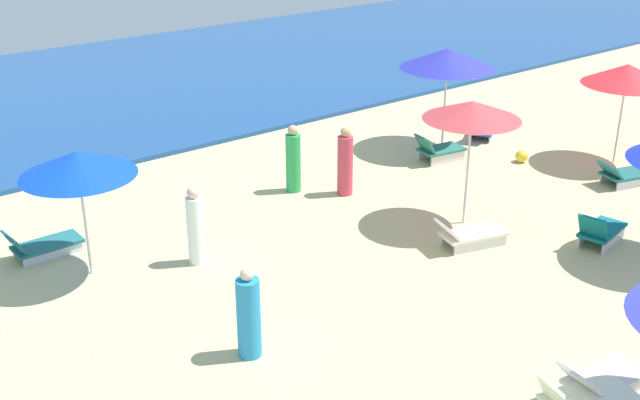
{
  "coord_description": "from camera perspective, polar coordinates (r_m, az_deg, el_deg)",
  "views": [
    {
      "loc": [
        -9.22,
        -0.75,
        7.06
      ],
      "look_at": [
        -1.03,
        9.84,
        1.21
      ],
      "focal_mm": 44.34,
      "sensor_mm": 36.0,
      "label": 1
    }
  ],
  "objects": [
    {
      "name": "beachgoer_5",
      "position": [
        17.86,
        -1.95,
        2.86
      ],
      "size": [
        0.36,
        0.36,
        1.57
      ],
      "rotation": [
        0.0,
        0.0,
        4.78
      ],
      "color": "green",
      "rests_on": "ground_plane"
    },
    {
      "name": "lounge_chair_1_0",
      "position": [
        19.69,
        21.05,
        1.73
      ],
      "size": [
        1.37,
        0.94,
        0.59
      ],
      "rotation": [
        0.0,
        0.0,
        1.3
      ],
      "color": "silver",
      "rests_on": "ground_plane"
    },
    {
      "name": "lounge_chair_5_0",
      "position": [
        16.02,
        -19.45,
        -3.09
      ],
      "size": [
        1.39,
        0.62,
        0.63
      ],
      "rotation": [
        0.0,
        0.0,
        1.58
      ],
      "color": "silver",
      "rests_on": "ground_plane"
    },
    {
      "name": "beach_ball_0",
      "position": [
        20.39,
        14.34,
        3.08
      ],
      "size": [
        0.31,
        0.31,
        0.31
      ],
      "primitive_type": "sphere",
      "color": "yellow",
      "rests_on": "ground_plane"
    },
    {
      "name": "lounge_chair_3_0",
      "position": [
        21.94,
        11.57,
        5.03
      ],
      "size": [
        1.44,
        1.26,
        0.68
      ],
      "rotation": [
        0.0,
        0.0,
        2.16
      ],
      "color": "silver",
      "rests_on": "ground_plane"
    },
    {
      "name": "umbrella_5",
      "position": [
        14.32,
        -17.11,
        2.52
      ],
      "size": [
        2.04,
        2.04,
        2.38
      ],
      "color": "silver",
      "rests_on": "ground_plane"
    },
    {
      "name": "beachgoer_3",
      "position": [
        17.68,
        1.83,
        2.66
      ],
      "size": [
        0.47,
        0.47,
        1.59
      ],
      "rotation": [
        0.0,
        0.0,
        1.09
      ],
      "color": "#D44055",
      "rests_on": "ground_plane"
    },
    {
      "name": "lounge_chair_3_1",
      "position": [
        20.03,
        8.54,
        3.59
      ],
      "size": [
        1.31,
        0.79,
        0.73
      ],
      "rotation": [
        0.0,
        0.0,
        1.42
      ],
      "color": "silver",
      "rests_on": "ground_plane"
    },
    {
      "name": "beachgoer_2",
      "position": [
        14.82,
        -8.99,
        -1.97
      ],
      "size": [
        0.38,
        0.38,
        1.55
      ],
      "rotation": [
        0.0,
        0.0,
        2.89
      ],
      "color": "white",
      "rests_on": "ground_plane"
    },
    {
      "name": "umbrella_1",
      "position": [
        20.51,
        21.29,
        8.45
      ],
      "size": [
        2.12,
        2.12,
        2.5
      ],
      "color": "silver",
      "rests_on": "ground_plane"
    },
    {
      "name": "lounge_chair_4_1",
      "position": [
        12.16,
        19.61,
        -12.12
      ],
      "size": [
        1.45,
        0.73,
        0.62
      ],
      "rotation": [
        0.0,
        0.0,
        1.48
      ],
      "color": "silver",
      "rests_on": "ground_plane"
    },
    {
      "name": "umbrella_6",
      "position": [
        15.94,
        10.93,
        6.37
      ],
      "size": [
        1.97,
        1.97,
        2.64
      ],
      "color": "silver",
      "rests_on": "ground_plane"
    },
    {
      "name": "umbrella_3",
      "position": [
        20.37,
        9.19,
        10.06
      ],
      "size": [
        2.41,
        2.41,
        2.64
      ],
      "color": "silver",
      "rests_on": "ground_plane"
    },
    {
      "name": "ocean",
      "position": [
        26.69,
        -16.28,
        7.47
      ],
      "size": [
        60.0,
        13.41,
        0.12
      ],
      "primitive_type": "cube",
      "color": "navy",
      "rests_on": "ground_plane"
    },
    {
      "name": "lounge_chair_4_0",
      "position": [
        11.7,
        18.48,
        -13.48
      ],
      "size": [
        1.49,
        0.96,
        0.66
      ],
      "rotation": [
        0.0,
        0.0,
        1.32
      ],
      "color": "silver",
      "rests_on": "ground_plane"
    },
    {
      "name": "beachgoer_1",
      "position": [
        12.07,
        -5.17,
        -8.32
      ],
      "size": [
        0.38,
        0.38,
        1.51
      ],
      "rotation": [
        0.0,
        0.0,
        0.05
      ],
      "color": "#288AC9",
      "rests_on": "ground_plane"
    },
    {
      "name": "lounge_chair_6_0",
      "position": [
        15.74,
        10.75,
        -2.48
      ],
      "size": [
        1.55,
        0.93,
        0.63
      ],
      "rotation": [
        0.0,
        0.0,
        1.29
      ],
      "color": "silver",
      "rests_on": "ground_plane"
    },
    {
      "name": "lounge_chair_7_0",
      "position": [
        16.47,
        19.57,
        -2.14
      ],
      "size": [
        1.36,
        0.81,
        0.78
      ],
      "rotation": [
        0.0,
        0.0,
        1.77
      ],
      "color": "silver",
      "rests_on": "ground_plane"
    }
  ]
}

